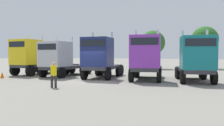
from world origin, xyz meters
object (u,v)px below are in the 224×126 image
(semi_truck_silver, at_px, (60,59))
(semi_truck_purple, at_px, (146,57))
(visitor_in_hivis, at_px, (54,73))
(semi_truck_yellow, at_px, (30,57))
(semi_truck_teal, at_px, (196,59))
(traffic_cone_mid, at_px, (2,75))
(semi_truck_navy, at_px, (100,58))

(semi_truck_silver, relative_size, semi_truck_purple, 1.00)
(semi_truck_silver, distance_m, visitor_in_hivis, 7.71)
(semi_truck_yellow, relative_size, semi_truck_teal, 0.97)
(semi_truck_purple, xyz_separation_m, traffic_cone_mid, (-12.88, -3.40, -1.68))
(semi_truck_yellow, relative_size, visitor_in_hivis, 3.52)
(semi_truck_yellow, height_order, visitor_in_hivis, semi_truck_yellow)
(semi_truck_navy, bearing_deg, semi_truck_yellow, -98.62)
(semi_truck_yellow, distance_m, visitor_in_hivis, 10.53)
(semi_truck_yellow, relative_size, traffic_cone_mid, 10.43)
(semi_truck_silver, bearing_deg, semi_truck_navy, 90.36)
(semi_truck_yellow, distance_m, semi_truck_teal, 16.71)
(semi_truck_purple, height_order, semi_truck_teal, semi_truck_purple)
(semi_truck_yellow, xyz_separation_m, visitor_in_hivis, (8.19, -6.54, -0.99))
(semi_truck_purple, bearing_deg, semi_truck_yellow, -101.42)
(semi_truck_silver, distance_m, traffic_cone_mid, 5.48)
(semi_truck_silver, bearing_deg, semi_truck_teal, 92.27)
(semi_truck_yellow, relative_size, semi_truck_purple, 0.97)
(semi_truck_yellow, relative_size, semi_truck_navy, 0.96)
(semi_truck_teal, height_order, visitor_in_hivis, semi_truck_teal)
(semi_truck_teal, xyz_separation_m, visitor_in_hivis, (-8.51, -6.76, -0.89))
(semi_truck_yellow, xyz_separation_m, traffic_cone_mid, (-0.10, -3.54, -1.69))
(visitor_in_hivis, xyz_separation_m, traffic_cone_mid, (-8.30, 3.00, -0.70))
(semi_truck_silver, bearing_deg, semi_truck_purple, 90.70)
(semi_truck_yellow, relative_size, semi_truck_silver, 0.97)
(semi_truck_teal, bearing_deg, visitor_in_hivis, -64.18)
(semi_truck_yellow, height_order, semi_truck_silver, semi_truck_yellow)
(traffic_cone_mid, bearing_deg, semi_truck_yellow, 88.32)
(semi_truck_navy, distance_m, semi_truck_teal, 8.26)
(semi_truck_silver, relative_size, semi_truck_teal, 1.00)
(traffic_cone_mid, bearing_deg, semi_truck_silver, 39.94)
(semi_truck_purple, distance_m, visitor_in_hivis, 7.93)
(semi_truck_yellow, bearing_deg, semi_truck_silver, 88.97)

